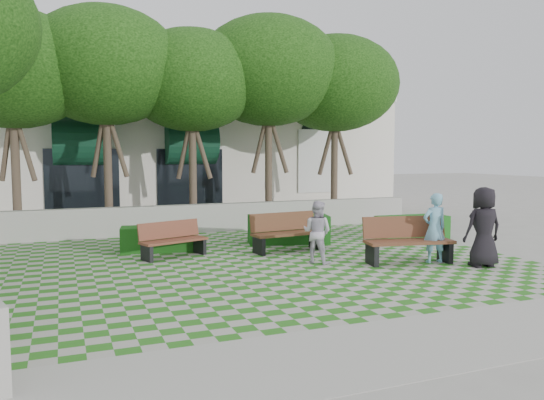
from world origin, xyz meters
name	(u,v)px	position (x,y,z in m)	size (l,w,h in m)	color
ground	(276,271)	(0.00, 0.00, 0.00)	(90.00, 90.00, 0.00)	gray
lawn	(260,262)	(0.00, 1.00, 0.01)	(12.00, 12.00, 0.00)	#2B721E
sidewalk_south	(411,344)	(0.00, -4.70, 0.01)	(16.00, 2.00, 0.01)	#9E9B93
retaining_wall	(204,218)	(0.00, 6.20, 0.45)	(15.00, 0.36, 0.90)	#9E9B93
bench_east	(408,241)	(3.16, -0.29, 0.51)	(2.11, 1.03, 1.06)	#572F1D
bench_mid	(287,233)	(1.15, 2.10, 0.48)	(1.95, 0.84, 0.99)	#4F2D1B
bench_west	(173,240)	(-1.75, 2.40, 0.42)	(1.75, 1.07, 0.87)	brown
hedge_east	(412,228)	(5.22, 2.33, 0.36)	(2.04, 0.82, 0.72)	#165318
hedge_midright	(288,229)	(1.70, 3.25, 0.39)	(2.24, 0.89, 0.78)	#124613
hedge_midleft	(158,239)	(-1.96, 3.34, 0.32)	(1.84, 0.74, 0.64)	#134512
person_blue	(435,228)	(3.74, -0.50, 0.81)	(0.59, 0.39, 1.62)	#75B6D5
person_dark	(484,227)	(4.45, -1.27, 0.89)	(0.87, 0.57, 1.79)	black
person_white	(317,232)	(1.21, 0.48, 0.72)	(0.70, 0.55, 1.44)	silver
tree_row	(143,64)	(-1.86, 5.95, 5.18)	(17.70, 13.40, 7.41)	#47382B
building	(180,154)	(0.93, 14.08, 2.52)	(18.00, 8.92, 5.15)	white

